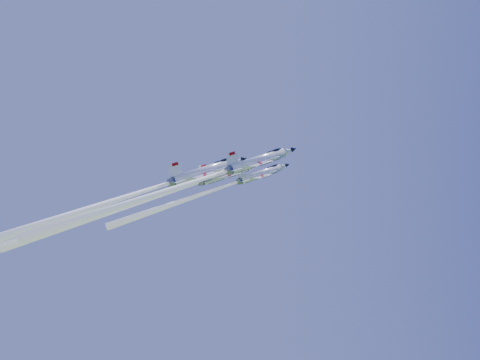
{
  "coord_description": "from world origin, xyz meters",
  "views": [
    {
      "loc": [
        3.49,
        -109.4,
        79.12
      ],
      "look_at": [
        0.0,
        0.0,
        105.89
      ],
      "focal_mm": 40.0,
      "sensor_mm": 36.0,
      "label": 1
    }
  ],
  "objects_px": {
    "jet_left": "(154,197)",
    "jet_right": "(181,186)",
    "jet_lead": "(211,191)",
    "jet_slot": "(115,200)"
  },
  "relations": [
    {
      "from": "jet_left",
      "to": "jet_slot",
      "type": "xyz_separation_m",
      "value": [
        -6.36,
        -5.78,
        -1.8
      ]
    },
    {
      "from": "jet_left",
      "to": "jet_right",
      "type": "xyz_separation_m",
      "value": [
        6.93,
        -9.47,
        0.07
      ]
    },
    {
      "from": "jet_right",
      "to": "jet_slot",
      "type": "xyz_separation_m",
      "value": [
        -13.29,
        3.69,
        -1.87
      ]
    },
    {
      "from": "jet_lead",
      "to": "jet_right",
      "type": "relative_size",
      "value": 0.78
    },
    {
      "from": "jet_lead",
      "to": "jet_right",
      "type": "distance_m",
      "value": 14.02
    },
    {
      "from": "jet_slot",
      "to": "jet_right",
      "type": "bearing_deg",
      "value": 44.51
    },
    {
      "from": "jet_left",
      "to": "jet_right",
      "type": "bearing_deg",
      "value": 6.22
    },
    {
      "from": "jet_left",
      "to": "jet_slot",
      "type": "distance_m",
      "value": 8.78
    },
    {
      "from": "jet_right",
      "to": "jet_left",
      "type": "bearing_deg",
      "value": -173.78
    },
    {
      "from": "jet_lead",
      "to": "jet_right",
      "type": "height_order",
      "value": "jet_right"
    }
  ]
}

